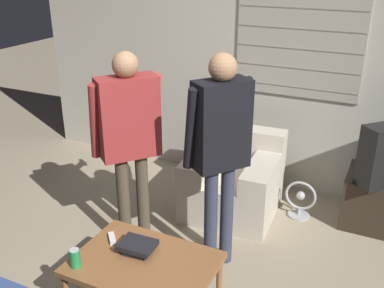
% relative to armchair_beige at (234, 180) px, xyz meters
% --- Properties ---
extents(wall_back, '(5.20, 0.08, 2.55)m').
position_rel_armchair_beige_xyz_m(wall_back, '(0.01, 0.69, 0.98)').
color(wall_back, '#BCB7A8').
rests_on(wall_back, ground_plane).
extents(armchair_beige, '(0.85, 0.88, 0.73)m').
position_rel_armchair_beige_xyz_m(armchair_beige, '(0.00, 0.00, 0.00)').
color(armchair_beige, beige).
rests_on(armchair_beige, ground_plane).
extents(coffee_table, '(0.90, 0.65, 0.44)m').
position_rel_armchair_beige_xyz_m(coffee_table, '(-0.04, -1.56, 0.10)').
color(coffee_table, brown).
rests_on(coffee_table, ground_plane).
extents(person_left_standing, '(0.49, 0.78, 1.63)m').
position_rel_armchair_beige_xyz_m(person_left_standing, '(-0.54, -0.90, 0.74)').
color(person_left_standing, '#4C4233').
rests_on(person_left_standing, ground_plane).
extents(person_right_standing, '(0.55, 0.77, 1.67)m').
position_rel_armchair_beige_xyz_m(person_right_standing, '(0.17, -0.82, 0.75)').
color(person_right_standing, '#33384C').
rests_on(person_right_standing, ground_plane).
extents(book_stack, '(0.24, 0.19, 0.07)m').
position_rel_armchair_beige_xyz_m(book_stack, '(-0.13, -1.48, 0.18)').
color(book_stack, black).
rests_on(book_stack, coffee_table).
extents(soda_can, '(0.07, 0.07, 0.13)m').
position_rel_armchair_beige_xyz_m(soda_can, '(-0.40, -1.78, 0.21)').
color(soda_can, '#238E47').
rests_on(soda_can, coffee_table).
extents(spare_remote, '(0.12, 0.12, 0.02)m').
position_rel_armchair_beige_xyz_m(spare_remote, '(-0.36, -1.45, 0.16)').
color(spare_remote, white).
rests_on(spare_remote, coffee_table).
extents(floor_fan, '(0.29, 0.20, 0.36)m').
position_rel_armchair_beige_xyz_m(floor_fan, '(0.60, 0.13, -0.13)').
color(floor_fan, '#A8A8AD').
rests_on(floor_fan, ground_plane).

